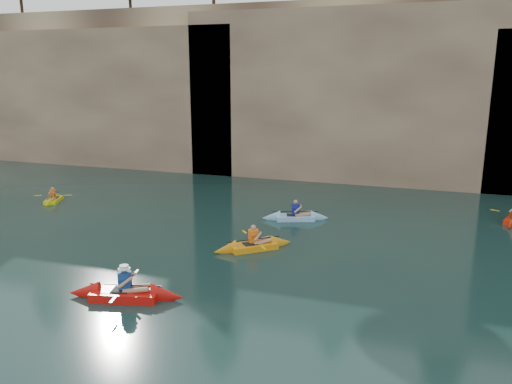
% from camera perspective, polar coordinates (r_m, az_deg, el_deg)
% --- Properties ---
extents(ground, '(160.00, 160.00, 0.00)m').
position_cam_1_polar(ground, '(13.71, -8.00, -17.79)').
color(ground, black).
rests_on(ground, ground).
extents(cliff, '(70.00, 16.00, 12.00)m').
position_cam_1_polar(cliff, '(40.79, 11.05, 11.77)').
color(cliff, tan).
rests_on(cliff, ground).
extents(cliff_slab_west, '(26.00, 2.40, 10.56)m').
position_cam_1_polar(cliff_slab_west, '(41.69, -19.46, 10.30)').
color(cliff_slab_west, tan).
rests_on(cliff_slab_west, ground).
extents(cliff_slab_center, '(24.00, 2.40, 11.40)m').
position_cam_1_polar(cliff_slab_center, '(33.22, 12.77, 10.82)').
color(cliff_slab_center, tan).
rests_on(cliff_slab_center, ground).
extents(sea_cave_west, '(4.50, 1.00, 4.00)m').
position_cam_1_polar(sea_cave_west, '(40.25, -17.38, 5.67)').
color(sea_cave_west, black).
rests_on(sea_cave_west, ground).
extents(sea_cave_center, '(3.50, 1.00, 3.20)m').
position_cam_1_polar(sea_cave_center, '(34.15, 2.21, 4.28)').
color(sea_cave_center, black).
rests_on(sea_cave_center, ground).
extents(sea_cave_east, '(5.00, 1.00, 4.50)m').
position_cam_1_polar(sea_cave_east, '(33.05, 26.27, 3.72)').
color(sea_cave_east, black).
rests_on(sea_cave_east, ground).
extents(main_kayaker, '(3.87, 2.50, 1.41)m').
position_cam_1_polar(main_kayaker, '(16.85, -14.67, -11.13)').
color(main_kayaker, red).
rests_on(main_kayaker, ground).
extents(kayaker_orange, '(3.11, 2.79, 1.30)m').
position_cam_1_polar(kayaker_orange, '(20.59, -0.30, -6.14)').
color(kayaker_orange, orange).
rests_on(kayaker_orange, ground).
extents(kayaker_yellow, '(1.98, 2.61, 1.04)m').
position_cam_1_polar(kayaker_yellow, '(30.20, -22.13, -0.80)').
color(kayaker_yellow, yellow).
rests_on(kayaker_yellow, ground).
extents(kayaker_ltblue_mid, '(3.36, 2.35, 1.26)m').
position_cam_1_polar(kayaker_ltblue_mid, '(24.65, 4.52, -2.85)').
color(kayaker_ltblue_mid, '#95CEF9').
rests_on(kayaker_ltblue_mid, ground).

